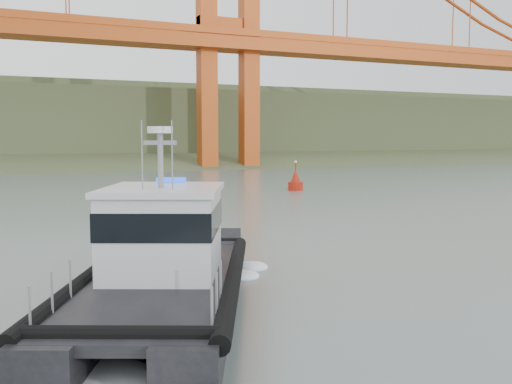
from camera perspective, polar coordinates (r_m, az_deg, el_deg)
ground at (r=26.22m, az=10.80°, el=-6.70°), size 400.00×400.00×0.00m
headlands at (r=147.36m, az=-17.99°, el=5.75°), size 500.00×105.36×27.12m
patrol_boat at (r=18.26m, az=-9.40°, el=-7.15°), size 9.17×13.15×6.01m
nav_buoy at (r=59.97m, az=3.97°, el=1.00°), size 1.59×1.59×3.31m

